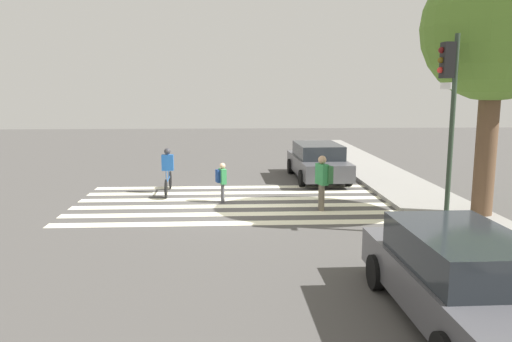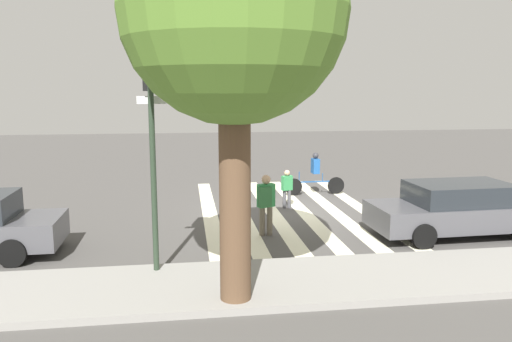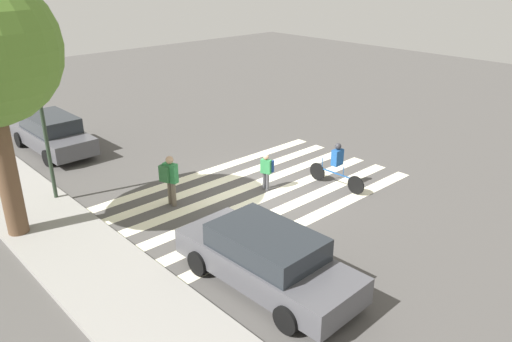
{
  "view_description": "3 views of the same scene",
  "coord_description": "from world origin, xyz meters",
  "px_view_note": "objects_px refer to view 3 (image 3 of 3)",
  "views": [
    {
      "loc": [
        15.74,
        0.0,
        3.65
      ],
      "look_at": [
        0.12,
        0.78,
        1.05
      ],
      "focal_mm": 35.0,
      "sensor_mm": 36.0,
      "label": 1
    },
    {
      "loc": [
        3.25,
        15.65,
        3.93
      ],
      "look_at": [
        0.95,
        -0.37,
        1.27
      ],
      "focal_mm": 35.0,
      "sensor_mm": 36.0,
      "label": 2
    },
    {
      "loc": [
        -11.26,
        10.48,
        7.18
      ],
      "look_at": [
        -0.05,
        0.14,
        0.8
      ],
      "focal_mm": 35.0,
      "sensor_mm": 36.0,
      "label": 3
    }
  ],
  "objects_px": {
    "traffic_light": "(43,97)",
    "car_parked_silver_sedan": "(52,133)",
    "pedestrian_child_with_backpack": "(267,169)",
    "cyclist_far_lane": "(337,164)",
    "car_parked_far_curb": "(266,258)",
    "pedestrian_adult_yellow_jacket": "(169,177)"
  },
  "relations": [
    {
      "from": "pedestrian_child_with_backpack",
      "to": "car_parked_silver_sedan",
      "type": "relative_size",
      "value": 0.27
    },
    {
      "from": "traffic_light",
      "to": "cyclist_far_lane",
      "type": "bearing_deg",
      "value": -126.25
    },
    {
      "from": "car_parked_silver_sedan",
      "to": "cyclist_far_lane",
      "type": "bearing_deg",
      "value": -151.35
    },
    {
      "from": "traffic_light",
      "to": "cyclist_far_lane",
      "type": "relative_size",
      "value": 2.15
    },
    {
      "from": "pedestrian_adult_yellow_jacket",
      "to": "car_parked_silver_sedan",
      "type": "distance_m",
      "value": 7.51
    },
    {
      "from": "cyclist_far_lane",
      "to": "pedestrian_child_with_backpack",
      "type": "bearing_deg",
      "value": 50.74
    },
    {
      "from": "traffic_light",
      "to": "car_parked_silver_sedan",
      "type": "bearing_deg",
      "value": -20.17
    },
    {
      "from": "pedestrian_adult_yellow_jacket",
      "to": "traffic_light",
      "type": "bearing_deg",
      "value": -157.91
    },
    {
      "from": "traffic_light",
      "to": "car_parked_far_curb",
      "type": "height_order",
      "value": "traffic_light"
    },
    {
      "from": "traffic_light",
      "to": "car_parked_far_curb",
      "type": "bearing_deg",
      "value": -167.62
    },
    {
      "from": "cyclist_far_lane",
      "to": "car_parked_silver_sedan",
      "type": "height_order",
      "value": "cyclist_far_lane"
    },
    {
      "from": "traffic_light",
      "to": "car_parked_silver_sedan",
      "type": "height_order",
      "value": "traffic_light"
    },
    {
      "from": "traffic_light",
      "to": "pedestrian_child_with_backpack",
      "type": "relative_size",
      "value": 3.84
    },
    {
      "from": "car_parked_far_curb",
      "to": "pedestrian_adult_yellow_jacket",
      "type": "bearing_deg",
      "value": -9.79
    },
    {
      "from": "traffic_light",
      "to": "car_parked_silver_sedan",
      "type": "relative_size",
      "value": 1.03
    },
    {
      "from": "car_parked_far_curb",
      "to": "cyclist_far_lane",
      "type": "bearing_deg",
      "value": -68.25
    },
    {
      "from": "traffic_light",
      "to": "car_parked_silver_sedan",
      "type": "xyz_separation_m",
      "value": [
        4.7,
        -1.73,
        -2.68
      ]
    },
    {
      "from": "traffic_light",
      "to": "car_parked_far_curb",
      "type": "xyz_separation_m",
      "value": [
        -7.93,
        -1.74,
        -2.7
      ]
    },
    {
      "from": "car_parked_silver_sedan",
      "to": "pedestrian_adult_yellow_jacket",
      "type": "bearing_deg",
      "value": -175.01
    },
    {
      "from": "cyclist_far_lane",
      "to": "traffic_light",
      "type": "bearing_deg",
      "value": 52.09
    },
    {
      "from": "pedestrian_child_with_backpack",
      "to": "cyclist_far_lane",
      "type": "height_order",
      "value": "cyclist_far_lane"
    },
    {
      "from": "cyclist_far_lane",
      "to": "pedestrian_adult_yellow_jacket",
      "type": "bearing_deg",
      "value": 59.94
    }
  ]
}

